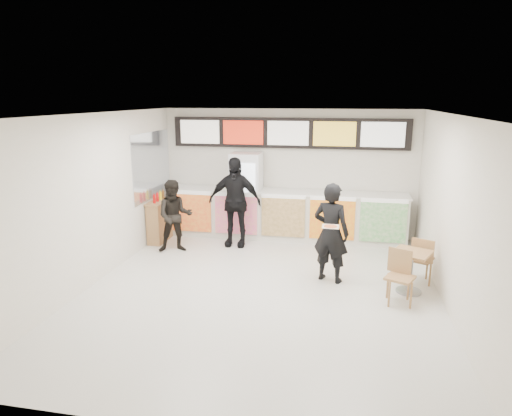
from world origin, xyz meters
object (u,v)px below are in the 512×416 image
(cafe_table, at_px, (411,264))
(condiment_ledge, at_px, (160,221))
(customer_main, at_px, (331,233))
(customer_left, at_px, (175,216))
(drinks_fridge, at_px, (246,195))
(customer_mid, at_px, (235,202))
(service_counter, at_px, (285,215))

(cafe_table, xyz_separation_m, condiment_ledge, (-5.32, 1.88, -0.02))
(customer_main, bearing_deg, customer_left, 3.73)
(customer_left, height_order, cafe_table, customer_left)
(drinks_fridge, height_order, condiment_ledge, drinks_fridge)
(drinks_fridge, xyz_separation_m, cafe_table, (3.43, -2.66, -0.49))
(customer_main, bearing_deg, condiment_ledge, -1.76)
(customer_main, height_order, customer_left, customer_main)
(drinks_fridge, height_order, customer_mid, same)
(customer_main, height_order, cafe_table, customer_main)
(customer_main, xyz_separation_m, customer_left, (-3.33, 1.00, -0.12))
(drinks_fridge, xyz_separation_m, condiment_ledge, (-1.89, -0.79, -0.52))
(service_counter, xyz_separation_m, drinks_fridge, (-0.93, 0.02, 0.43))
(condiment_ledge, bearing_deg, customer_mid, 1.15)
(service_counter, xyz_separation_m, condiment_ledge, (-2.82, -0.77, -0.09))
(drinks_fridge, xyz_separation_m, customer_left, (-1.26, -1.40, -0.22))
(service_counter, bearing_deg, cafe_table, -46.63)
(customer_main, bearing_deg, cafe_table, -170.30)
(customer_left, distance_m, cafe_table, 4.87)
(service_counter, distance_m, customer_mid, 1.34)
(drinks_fridge, height_order, cafe_table, drinks_fridge)
(drinks_fridge, relative_size, customer_left, 1.28)
(customer_main, distance_m, customer_left, 3.48)
(customer_mid, xyz_separation_m, condiment_ledge, (-1.78, -0.04, -0.51))
(service_counter, distance_m, drinks_fridge, 1.03)
(customer_left, bearing_deg, drinks_fridge, 27.51)
(drinks_fridge, distance_m, customer_main, 3.17)
(drinks_fridge, relative_size, customer_mid, 1.00)
(customer_left, bearing_deg, condiment_ledge, 114.93)
(service_counter, distance_m, customer_main, 2.67)
(drinks_fridge, distance_m, condiment_ledge, 2.11)
(condiment_ledge, bearing_deg, service_counter, 15.28)
(service_counter, distance_m, cafe_table, 3.64)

